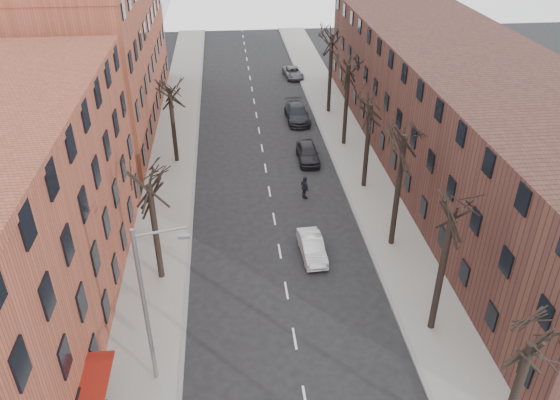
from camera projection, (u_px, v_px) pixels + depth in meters
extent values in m
cube|color=gray|center=(173.00, 156.00, 48.47)|extent=(4.00, 90.00, 0.15)
cube|color=gray|center=(350.00, 148.00, 49.86)|extent=(4.00, 90.00, 0.15)
cube|color=brown|center=(87.00, 53.00, 51.87)|extent=(12.00, 28.00, 14.00)
cube|color=#482921|center=(465.00, 115.00, 43.76)|extent=(12.00, 50.00, 10.00)
cylinder|color=slate|center=(145.00, 311.00, 24.95)|extent=(0.20, 0.20, 9.00)
cylinder|color=slate|center=(159.00, 232.00, 22.83)|extent=(2.39, 0.12, 0.46)
cube|color=slate|center=(184.00, 236.00, 23.07)|extent=(0.50, 0.22, 0.14)
imported|color=silver|center=(312.00, 247.00, 35.69)|extent=(1.60, 4.08, 1.32)
imported|color=black|center=(308.00, 153.00, 47.52)|extent=(1.80, 4.42, 1.50)
imported|color=black|center=(297.00, 113.00, 55.24)|extent=(2.32, 5.44, 1.56)
imported|color=#54565C|center=(293.00, 73.00, 67.02)|extent=(2.44, 4.53, 1.21)
imported|color=black|center=(305.00, 188.00, 41.87)|extent=(0.82, 1.20, 1.88)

